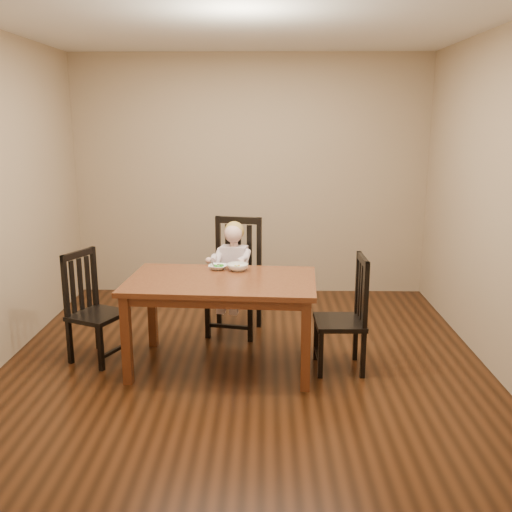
{
  "coord_description": "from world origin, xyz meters",
  "views": [
    {
      "loc": [
        0.18,
        -4.5,
        1.99
      ],
      "look_at": [
        0.09,
        0.25,
        0.84
      ],
      "focal_mm": 40.0,
      "sensor_mm": 36.0,
      "label": 1
    }
  ],
  "objects_px": {
    "dining_table": "(222,289)",
    "bowl_peas": "(218,267)",
    "toddler": "(234,265)",
    "bowl_veg": "(238,267)",
    "chair_child": "(235,278)",
    "chair_left": "(93,308)",
    "chair_right": "(346,316)"
  },
  "relations": [
    {
      "from": "dining_table",
      "to": "chair_child",
      "type": "xyz_separation_m",
      "value": [
        0.07,
        0.82,
        -0.14
      ]
    },
    {
      "from": "toddler",
      "to": "chair_left",
      "type": "bearing_deg",
      "value": 40.09
    },
    {
      "from": "chair_left",
      "to": "toddler",
      "type": "distance_m",
      "value": 1.33
    },
    {
      "from": "chair_right",
      "to": "bowl_veg",
      "type": "xyz_separation_m",
      "value": [
        -0.88,
        0.29,
        0.32
      ]
    },
    {
      "from": "chair_right",
      "to": "bowl_veg",
      "type": "distance_m",
      "value": 0.98
    },
    {
      "from": "chair_child",
      "to": "bowl_peas",
      "type": "relative_size",
      "value": 7.07
    },
    {
      "from": "dining_table",
      "to": "toddler",
      "type": "height_order",
      "value": "toddler"
    },
    {
      "from": "dining_table",
      "to": "bowl_peas",
      "type": "relative_size",
      "value": 10.08
    },
    {
      "from": "dining_table",
      "to": "chair_left",
      "type": "relative_size",
      "value": 1.67
    },
    {
      "from": "bowl_peas",
      "to": "chair_right",
      "type": "bearing_deg",
      "value": -17.28
    },
    {
      "from": "chair_child",
      "to": "bowl_veg",
      "type": "bearing_deg",
      "value": 106.75
    },
    {
      "from": "chair_child",
      "to": "bowl_veg",
      "type": "xyz_separation_m",
      "value": [
        0.05,
        -0.56,
        0.26
      ]
    },
    {
      "from": "chair_right",
      "to": "bowl_peas",
      "type": "xyz_separation_m",
      "value": [
        -1.05,
        0.33,
        0.32
      ]
    },
    {
      "from": "chair_left",
      "to": "bowl_veg",
      "type": "relative_size",
      "value": 5.22
    },
    {
      "from": "chair_left",
      "to": "toddler",
      "type": "relative_size",
      "value": 1.69
    },
    {
      "from": "dining_table",
      "to": "bowl_veg",
      "type": "height_order",
      "value": "bowl_veg"
    },
    {
      "from": "chair_child",
      "to": "toddler",
      "type": "distance_m",
      "value": 0.15
    },
    {
      "from": "chair_left",
      "to": "bowl_veg",
      "type": "height_order",
      "value": "chair_left"
    },
    {
      "from": "bowl_veg",
      "to": "chair_right",
      "type": "bearing_deg",
      "value": -18.31
    },
    {
      "from": "chair_right",
      "to": "bowl_veg",
      "type": "relative_size",
      "value": 5.31
    },
    {
      "from": "chair_left",
      "to": "chair_right",
      "type": "height_order",
      "value": "chair_right"
    },
    {
      "from": "chair_child",
      "to": "toddler",
      "type": "bearing_deg",
      "value": 90.0
    },
    {
      "from": "dining_table",
      "to": "chair_right",
      "type": "relative_size",
      "value": 1.65
    },
    {
      "from": "bowl_veg",
      "to": "dining_table",
      "type": "bearing_deg",
      "value": -114.22
    },
    {
      "from": "chair_left",
      "to": "bowl_peas",
      "type": "relative_size",
      "value": 6.03
    },
    {
      "from": "chair_child",
      "to": "chair_right",
      "type": "bearing_deg",
      "value": 148.95
    },
    {
      "from": "bowl_peas",
      "to": "bowl_veg",
      "type": "relative_size",
      "value": 0.87
    },
    {
      "from": "toddler",
      "to": "bowl_peas",
      "type": "xyz_separation_m",
      "value": [
        -0.11,
        -0.47,
        0.11
      ]
    },
    {
      "from": "bowl_peas",
      "to": "chair_child",
      "type": "bearing_deg",
      "value": 77.36
    },
    {
      "from": "dining_table",
      "to": "chair_child",
      "type": "height_order",
      "value": "chair_child"
    },
    {
      "from": "bowl_veg",
      "to": "bowl_peas",
      "type": "bearing_deg",
      "value": 168.23
    },
    {
      "from": "chair_right",
      "to": "bowl_peas",
      "type": "distance_m",
      "value": 1.14
    }
  ]
}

